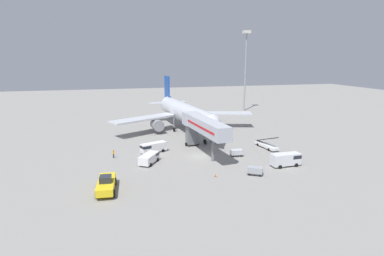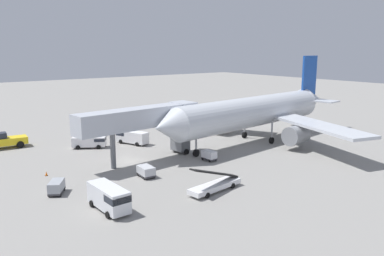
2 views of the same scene
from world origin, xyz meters
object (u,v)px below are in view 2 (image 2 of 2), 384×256
object	(u,v)px
baggage_cart_outer_right	(209,155)
belt_loader_truck	(215,184)
baggage_cart_mid_left	(146,171)
jet_bridge	(147,120)
service_van_far_left	(90,141)
pushback_tug	(3,141)
baggage_cart_mid_right	(56,187)
airplane_at_gate	(256,112)
ground_crew_worker_foreground	(102,131)
service_van_near_center	(109,197)
service_van_outer_left	(131,137)
safety_cone_alpha	(46,174)

from	to	relation	value
baggage_cart_outer_right	belt_loader_truck	bearing A→B (deg)	-36.17
baggage_cart_mid_left	jet_bridge	bearing A→B (deg)	147.94
belt_loader_truck	service_van_far_left	distance (m)	26.69
pushback_tug	belt_loader_truck	distance (m)	37.33
baggage_cart_outer_right	pushback_tug	bearing A→B (deg)	-138.60
baggage_cart_mid_right	baggage_cart_outer_right	world-z (taller)	baggage_cart_mid_right
service_van_far_left	baggage_cart_mid_right	xyz separation A→B (m)	(16.78, -10.72, -0.26)
airplane_at_gate	baggage_cart_mid_right	size ratio (longest dim) A/B	15.04
service_van_far_left	ground_crew_worker_foreground	world-z (taller)	service_van_far_left
airplane_at_gate	service_van_far_left	bearing A→B (deg)	-117.59
service_van_near_center	ground_crew_worker_foreground	world-z (taller)	service_van_near_center
service_van_far_left	service_van_outer_left	xyz separation A→B (m)	(1.55, 6.50, 0.16)
service_van_outer_left	ground_crew_worker_foreground	bearing A→B (deg)	-169.27
service_van_far_left	baggage_cart_mid_left	xyz separation A→B (m)	(17.76, -0.14, -0.29)
safety_cone_alpha	baggage_cart_outer_right	bearing A→B (deg)	71.25
jet_bridge	service_van_near_center	xyz separation A→B (m)	(12.77, -11.75, -4.43)
service_van_outer_left	baggage_cart_mid_left	bearing A→B (deg)	-22.29
service_van_outer_left	belt_loader_truck	bearing A→B (deg)	-6.76
service_van_far_left	safety_cone_alpha	world-z (taller)	service_van_far_left
service_van_far_left	baggage_cart_mid_left	distance (m)	17.76
pushback_tug	safety_cone_alpha	world-z (taller)	pushback_tug
service_van_near_center	baggage_cart_mid_right	distance (m)	8.06
baggage_cart_mid_left	safety_cone_alpha	distance (m)	12.45
pushback_tug	safety_cone_alpha	bearing A→B (deg)	4.47
jet_bridge	baggage_cart_mid_left	xyz separation A→B (m)	(6.17, -3.86, -5.03)
safety_cone_alpha	jet_bridge	bearing A→B (deg)	83.02
belt_loader_truck	ground_crew_worker_foreground	xyz separation A→B (m)	(-33.03, 1.41, 0.14)
belt_loader_truck	safety_cone_alpha	world-z (taller)	belt_loader_truck
service_van_near_center	jet_bridge	bearing A→B (deg)	137.37
jet_bridge	baggage_cart_mid_right	world-z (taller)	jet_bridge
service_van_far_left	safety_cone_alpha	size ratio (longest dim) A/B	10.34
pushback_tug	service_van_near_center	distance (m)	32.35
service_van_near_center	service_van_outer_left	xyz separation A→B (m)	(-22.81, 14.53, -0.15)
airplane_at_gate	belt_loader_truck	bearing A→B (deg)	-56.14
baggage_cart_mid_left	baggage_cart_outer_right	size ratio (longest dim) A/B	1.14
service_van_outer_left	baggage_cart_mid_right	world-z (taller)	service_van_outer_left
jet_bridge	service_van_near_center	world-z (taller)	jet_bridge
ground_crew_worker_foreground	service_van_near_center	bearing A→B (deg)	-22.78
service_van_outer_left	ground_crew_worker_foreground	world-z (taller)	service_van_outer_left
ground_crew_worker_foreground	pushback_tug	bearing A→B (deg)	-94.46
pushback_tug	service_van_outer_left	bearing A→B (deg)	62.06
service_van_outer_left	service_van_far_left	bearing A→B (deg)	-103.39
service_van_outer_left	ground_crew_worker_foreground	distance (m)	8.28
ground_crew_worker_foreground	safety_cone_alpha	xyz separation A→B (m)	(16.51, -14.77, -0.65)
airplane_at_gate	safety_cone_alpha	size ratio (longest dim) A/B	80.45
baggage_cart_outer_right	safety_cone_alpha	size ratio (longest dim) A/B	4.09
airplane_at_gate	pushback_tug	bearing A→B (deg)	-120.06
jet_bridge	baggage_cart_mid_left	bearing A→B (deg)	-32.06
service_van_near_center	baggage_cart_mid_right	size ratio (longest dim) A/B	1.99
baggage_cart_mid_right	belt_loader_truck	bearing A→B (deg)	55.89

